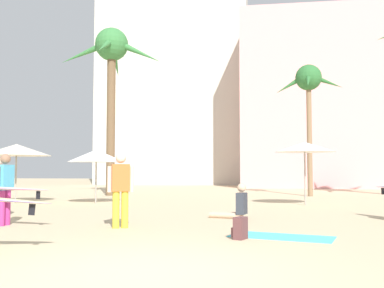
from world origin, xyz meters
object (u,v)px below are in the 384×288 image
Objects in this scene: cafe_umbrella_0 at (96,156)px; person_far_left at (2,187)px; palm_tree_far_left at (309,86)px; palm_tree_left at (111,60)px; person_near_right at (235,206)px; beach_towel at (282,237)px; cafe_umbrella_2 at (305,147)px; cafe_umbrella_4 at (16,150)px; backpack at (240,228)px; person_mid_right at (121,187)px.

cafe_umbrella_0 is 7.16m from person_far_left.
palm_tree_far_left is 10.33m from palm_tree_left.
cafe_umbrella_0 reaches higher than person_near_right.
palm_tree_far_left is 2.97× the size of cafe_umbrella_0.
person_near_right is (-3.27, -10.69, -5.29)m from palm_tree_far_left.
palm_tree_far_left reaches higher than beach_towel.
palm_tree_far_left reaches higher than person_far_left.
cafe_umbrella_4 is (-11.29, -0.55, -0.06)m from cafe_umbrella_2.
palm_tree_left is 20.97× the size of backpack.
person_near_right is (8.90, -4.25, -1.79)m from cafe_umbrella_4.
cafe_umbrella_2 reaches higher than cafe_umbrella_4.
cafe_umbrella_0 is at bearing -77.05° from palm_tree_left.
palm_tree_far_left is 15.93× the size of backpack.
palm_tree_far_left reaches higher than cafe_umbrella_0.
backpack is (-3.02, -14.31, -5.41)m from palm_tree_far_left.
person_mid_right is at bearing -0.69° from backpack.
backpack is at bearing -54.10° from cafe_umbrella_0.
beach_towel is (-1.34, -8.05, -2.17)m from cafe_umbrella_2.
person_far_left is at bearing 173.22° from beach_towel.
cafe_umbrella_4 reaches higher than person_near_right.
cafe_umbrella_4 is at bearing -152.13° from palm_tree_far_left.
beach_towel is 4.72× the size of backpack.
palm_tree_far_left is 3.91× the size of person_mid_right.
palm_tree_left reaches higher than beach_towel.
beach_towel is at bearing -125.63° from person_mid_right.
backpack is 3.63m from person_near_right.
cafe_umbrella_4 is 12.23m from backpack.
palm_tree_left is at bearing -38.78° from backpack.
beach_towel is at bearing -131.69° from backpack.
cafe_umbrella_0 reaches higher than person_far_left.
person_far_left is at bearing -123.23° from palm_tree_far_left.
person_mid_right is at bearing -124.13° from cafe_umbrella_2.
backpack is at bearing -40.70° from cafe_umbrella_4.
palm_tree_far_left reaches higher than backpack.
palm_tree_left reaches higher than person_mid_right.
cafe_umbrella_2 is 0.85× the size of person_far_left.
cafe_umbrella_2 is (9.30, -5.08, -4.93)m from palm_tree_left.
cafe_umbrella_0 reaches higher than beach_towel.
beach_towel is at bearing -99.42° from cafe_umbrella_2.
cafe_umbrella_2 is 11.31m from cafe_umbrella_4.
backpack is at bearing -101.91° from palm_tree_far_left.
cafe_umbrella_2 reaches higher than beach_towel.
cafe_umbrella_2 is 0.87× the size of cafe_umbrella_4.
cafe_umbrella_4 is 1.37× the size of beach_towel.
palm_tree_far_left is at bearing -92.86° from person_near_right.
person_near_right is 3.51m from person_mid_right.
cafe_umbrella_4 is 1.59× the size of person_mid_right.
cafe_umbrella_2 is at bearing 2.79° from cafe_umbrella_4.
cafe_umbrella_0 is 1.14× the size of beach_towel.
palm_tree_left is at bearing -40.86° from person_near_right.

